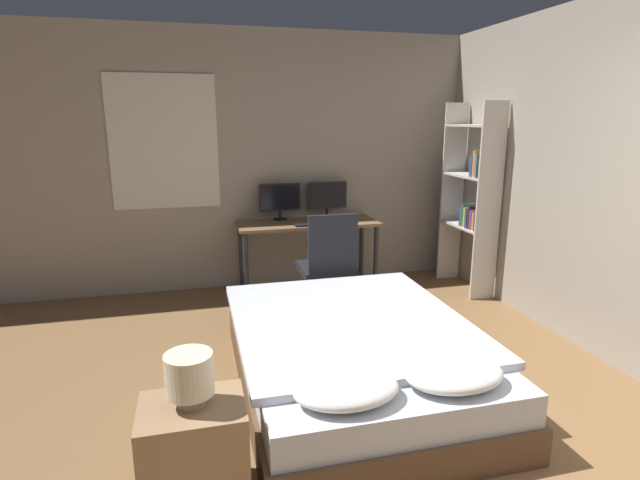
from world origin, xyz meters
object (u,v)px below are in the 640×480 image
bookshelf (473,194)px  bed (354,357)px  desk (308,231)px  keyboard (312,224)px  monitor_right (327,197)px  nightstand (195,455)px  monitor_left (280,199)px  computer_mouse (336,222)px  bedside_lamp (189,374)px  office_chair (328,273)px

bookshelf → bed: bearing=-138.1°
desk → keyboard: size_ratio=4.22×
keyboard → monitor_right: bearing=54.3°
bed → nightstand: (-1.06, -0.81, 0.03)m
monitor_left → bookshelf: (1.92, -0.61, 0.08)m
bed → monitor_left: 2.37m
monitor_right → keyboard: monitor_right is taller
bed → nightstand: bed is taller
monitor_right → computer_mouse: bearing=-89.2°
bedside_lamp → monitor_left: bearing=72.7°
office_chair → bedside_lamp: bearing=-119.8°
monitor_left → office_chair: (0.29, -0.89, -0.58)m
keyboard → bookshelf: bookshelf is taller
monitor_right → bookshelf: bookshelf is taller
computer_mouse → bookshelf: size_ratio=0.04×
bed → office_chair: bearing=82.3°
bedside_lamp → computer_mouse: computer_mouse is taller
monitor_left → keyboard: monitor_left is taller
bed → office_chair: office_chair is taller
nightstand → computer_mouse: 3.12m
bed → office_chair: size_ratio=2.12×
monitor_right → bed: bearing=-100.4°
desk → monitor_left: size_ratio=3.33×
monitor_left → office_chair: 1.10m
nightstand → computer_mouse: computer_mouse is taller
bed → monitor_right: bearing=79.6°
monitor_left → computer_mouse: size_ratio=6.31×
bookshelf → keyboard: bearing=171.3°
monitor_right → office_chair: bearing=-104.4°
monitor_left → bed: bearing=-87.3°
desk → monitor_left: monitor_left is taller
nightstand → bookshelf: bookshelf is taller
computer_mouse → office_chair: size_ratio=0.07×
keyboard → computer_mouse: (0.26, 0.00, 0.01)m
bedside_lamp → desk: bearing=67.1°
bedside_lamp → monitor_right: monitor_right is taller
keyboard → monitor_left: bearing=125.7°
bedside_lamp → office_chair: 2.52m
nightstand → keyboard: (1.21, 2.70, 0.50)m
nightstand → office_chair: bearing=60.2°
nightstand → monitor_left: (0.95, 3.06, 0.71)m
bed → computer_mouse: bearing=77.5°
bed → computer_mouse: size_ratio=29.77×
bed → office_chair: (0.18, 1.36, 0.16)m
keyboard → office_chair: size_ratio=0.35×
bed → bookshelf: bookshelf is taller
bedside_lamp → nightstand: bearing=0.0°
bedside_lamp → bookshelf: 3.79m
bed → desk: (0.15, 2.07, 0.42)m
bedside_lamp → computer_mouse: 3.08m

